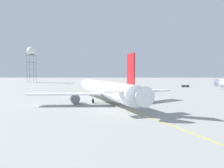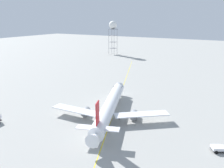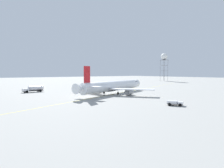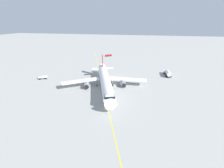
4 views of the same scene
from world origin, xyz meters
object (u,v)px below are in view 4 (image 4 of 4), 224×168
(pushback_tug_truck, at_px, (43,77))
(ops_pickup_truck, at_px, (109,55))
(airliner_main, at_px, (105,81))
(fuel_tanker_truck, at_px, (168,73))

(pushback_tug_truck, distance_m, ops_pickup_truck, 67.41)
(airliner_main, relative_size, ops_pickup_truck, 8.26)
(pushback_tug_truck, bearing_deg, airliner_main, 144.47)
(fuel_tanker_truck, height_order, pushback_tug_truck, fuel_tanker_truck)
(ops_pickup_truck, bearing_deg, fuel_tanker_truck, 85.38)
(airliner_main, bearing_deg, ops_pickup_truck, 173.33)
(airliner_main, distance_m, pushback_tug_truck, 34.03)
(pushback_tug_truck, xyz_separation_m, ops_pickup_truck, (-17.03, -65.22, 0.01))
(airliner_main, xyz_separation_m, ops_pickup_truck, (16.63, -69.64, -2.35))
(airliner_main, bearing_deg, fuel_tanker_truck, 111.41)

